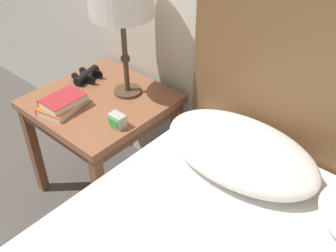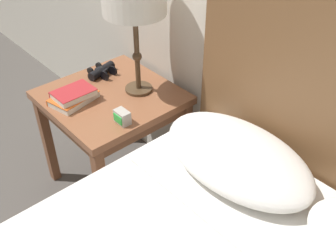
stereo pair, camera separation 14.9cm
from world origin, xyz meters
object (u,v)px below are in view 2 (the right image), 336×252
(alarm_clock, at_px, (122,117))
(binoculars_pair, at_px, (102,71))
(nightstand, at_px, (112,107))
(book_stacked_on_top, at_px, (73,93))
(book_on_nightstand, at_px, (73,98))

(alarm_clock, bearing_deg, binoculars_pair, 157.49)
(nightstand, bearing_deg, book_stacked_on_top, -109.65)
(binoculars_pair, height_order, alarm_clock, alarm_clock)
(book_stacked_on_top, relative_size, binoculars_pair, 1.10)
(book_on_nightstand, bearing_deg, binoculars_pair, 116.52)
(book_stacked_on_top, bearing_deg, binoculars_pair, 117.81)
(book_stacked_on_top, xyz_separation_m, alarm_clock, (0.28, 0.07, -0.02))
(nightstand, relative_size, book_on_nightstand, 2.53)
(book_stacked_on_top, distance_m, alarm_clock, 0.29)
(binoculars_pair, relative_size, alarm_clock, 2.36)
(book_stacked_on_top, bearing_deg, alarm_clock, 13.61)
(book_on_nightstand, height_order, binoculars_pair, binoculars_pair)
(nightstand, bearing_deg, alarm_clock, -22.61)
(book_on_nightstand, distance_m, alarm_clock, 0.29)
(alarm_clock, bearing_deg, book_stacked_on_top, -166.39)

